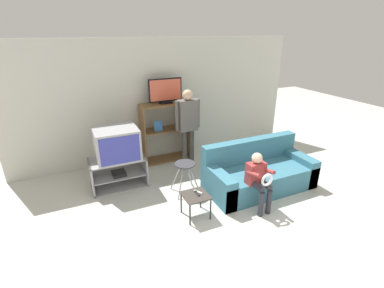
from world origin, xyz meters
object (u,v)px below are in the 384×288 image
at_px(snack_table, 196,198).
at_px(remote_control_white, 198,192).
at_px(folding_stool, 185,168).
at_px(remote_control_black, 197,193).
at_px(couch, 258,173).
at_px(tv_stand, 118,172).
at_px(television_main, 117,144).
at_px(television_flat, 165,91).
at_px(person_standing_adult, 188,122).
at_px(person_seated_child, 259,177).
at_px(media_shelf, 166,132).

bearing_deg(snack_table, remote_control_white, 36.52).
height_order(folding_stool, snack_table, folding_stool).
bearing_deg(remote_control_black, snack_table, -155.42).
bearing_deg(couch, tv_stand, 154.43).
bearing_deg(remote_control_black, tv_stand, 122.35).
distance_m(television_main, television_flat, 1.57).
bearing_deg(person_standing_adult, person_seated_child, -76.84).
bearing_deg(couch, person_seated_child, -128.49).
distance_m(television_flat, remote_control_black, 2.47).
bearing_deg(remote_control_black, television_flat, 81.39).
bearing_deg(folding_stool, snack_table, -100.38).
distance_m(television_flat, person_seated_child, 2.67).
xyz_separation_m(television_flat, person_seated_child, (0.69, -2.39, -0.98)).
distance_m(tv_stand, couch, 2.60).
height_order(television_main, couch, television_main).
height_order(couch, person_seated_child, person_seated_child).
relative_size(media_shelf, person_seated_child, 1.36).
relative_size(television_flat, snack_table, 1.83).
height_order(tv_stand, person_standing_adult, person_standing_adult).
bearing_deg(television_flat, snack_table, -98.33).
bearing_deg(tv_stand, remote_control_black, -56.57).
relative_size(folding_stool, couch, 0.29).
bearing_deg(media_shelf, television_flat, 29.12).
xyz_separation_m(television_main, person_standing_adult, (1.46, 0.16, 0.17)).
bearing_deg(tv_stand, television_main, 19.90).
height_order(remote_control_black, person_standing_adult, person_standing_adult).
distance_m(television_flat, person_standing_adult, 0.82).
height_order(tv_stand, folding_stool, folding_stool).
bearing_deg(snack_table, remote_control_black, 25.66).
bearing_deg(snack_table, tv_stand, 122.19).
bearing_deg(remote_control_white, media_shelf, 55.20).
distance_m(tv_stand, media_shelf, 1.45).
bearing_deg(person_seated_child, media_shelf, 106.95).
relative_size(folding_stool, person_standing_adult, 0.35).
height_order(media_shelf, remote_control_white, media_shelf).
relative_size(remote_control_black, person_seated_child, 0.15).
distance_m(television_main, folding_stool, 1.31).
bearing_deg(television_main, remote_control_white, -56.32).
distance_m(couch, person_standing_adult, 1.71).
relative_size(remote_control_black, person_standing_adult, 0.09).
height_order(remote_control_white, couch, couch).
relative_size(television_main, remote_control_white, 5.25).
bearing_deg(snack_table, television_main, 121.22).
distance_m(television_main, media_shelf, 1.38).
distance_m(tv_stand, snack_table, 1.71).
relative_size(tv_stand, folding_stool, 1.74).
bearing_deg(television_flat, remote_control_white, -96.95).
xyz_separation_m(remote_control_white, person_seated_child, (0.95, -0.25, 0.17)).
height_order(television_main, person_standing_adult, person_standing_adult).
xyz_separation_m(television_main, snack_table, (0.88, -1.46, -0.51)).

